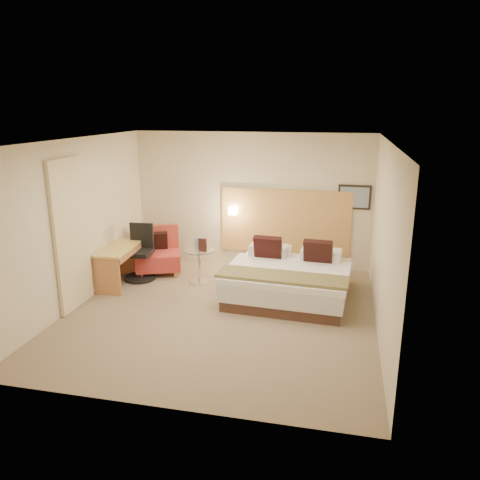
% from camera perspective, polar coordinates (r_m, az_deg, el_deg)
% --- Properties ---
extents(floor, '(4.80, 5.00, 0.02)m').
position_cam_1_polar(floor, '(7.56, -2.39, -8.94)').
color(floor, '#816F57').
rests_on(floor, ground).
extents(ceiling, '(4.80, 5.00, 0.02)m').
position_cam_1_polar(ceiling, '(6.88, -2.66, 12.09)').
color(ceiling, silver).
rests_on(ceiling, floor).
extents(wall_back, '(4.80, 0.02, 2.70)m').
position_cam_1_polar(wall_back, '(9.49, 1.40, 4.88)').
color(wall_back, beige).
rests_on(wall_back, floor).
extents(wall_front, '(4.80, 0.02, 2.70)m').
position_cam_1_polar(wall_front, '(4.84, -10.22, -6.42)').
color(wall_front, beige).
rests_on(wall_front, floor).
extents(wall_left, '(0.02, 5.00, 2.70)m').
position_cam_1_polar(wall_left, '(8.05, -19.34, 1.96)').
color(wall_left, beige).
rests_on(wall_left, floor).
extents(wall_right, '(0.02, 5.00, 2.70)m').
position_cam_1_polar(wall_right, '(6.90, 17.20, -0.09)').
color(wall_right, beige).
rests_on(wall_right, floor).
extents(headboard_panel, '(2.60, 0.04, 1.30)m').
position_cam_1_polar(headboard_panel, '(9.43, 5.51, 2.25)').
color(headboard_panel, tan).
rests_on(headboard_panel, wall_back).
extents(art_frame, '(0.62, 0.03, 0.47)m').
position_cam_1_polar(art_frame, '(9.26, 13.77, 5.10)').
color(art_frame, black).
rests_on(art_frame, wall_back).
extents(art_canvas, '(0.54, 0.01, 0.39)m').
position_cam_1_polar(art_canvas, '(9.24, 13.77, 5.07)').
color(art_canvas, slate).
rests_on(art_canvas, wall_back).
extents(lamp_arm, '(0.02, 0.12, 0.02)m').
position_cam_1_polar(lamp_arm, '(9.51, -0.79, 3.68)').
color(lamp_arm, silver).
rests_on(lamp_arm, wall_back).
extents(lamp_shade, '(0.15, 0.15, 0.15)m').
position_cam_1_polar(lamp_shade, '(9.46, -0.87, 3.61)').
color(lamp_shade, '#FFEDC6').
rests_on(lamp_shade, wall_back).
extents(curtain, '(0.06, 0.90, 2.42)m').
position_cam_1_polar(curtain, '(7.85, -19.88, 0.59)').
color(curtain, beige).
rests_on(curtain, wall_left).
extents(bottle_a, '(0.08, 0.08, 0.22)m').
position_cam_1_polar(bottle_a, '(8.71, -5.32, -0.41)').
color(bottle_a, '#84AECD').
rests_on(bottle_a, side_table).
extents(bottle_b, '(0.08, 0.08, 0.22)m').
position_cam_1_polar(bottle_b, '(8.72, -4.88, -0.38)').
color(bottle_b, '#97BDEA').
rests_on(bottle_b, side_table).
extents(menu_folder, '(0.15, 0.09, 0.24)m').
position_cam_1_polar(menu_folder, '(8.57, -4.58, -0.60)').
color(menu_folder, '#3C1B18').
rests_on(menu_folder, side_table).
extents(bed, '(2.13, 2.09, 0.99)m').
position_cam_1_polar(bed, '(8.11, 6.01, -4.71)').
color(bed, '#462C23').
rests_on(bed, floor).
extents(lounge_chair, '(1.06, 1.00, 0.89)m').
position_cam_1_polar(lounge_chair, '(9.39, -9.98, -1.73)').
color(lounge_chair, tan).
rests_on(lounge_chair, floor).
extents(side_table, '(0.68, 0.68, 0.62)m').
position_cam_1_polar(side_table, '(8.76, -4.98, -2.94)').
color(side_table, white).
rests_on(side_table, floor).
extents(desk, '(0.60, 1.17, 0.71)m').
position_cam_1_polar(desk, '(8.81, -14.46, -1.81)').
color(desk, gold).
rests_on(desk, floor).
extents(desk_chair, '(0.62, 0.62, 1.04)m').
position_cam_1_polar(desk_chair, '(9.06, -12.11, -2.03)').
color(desk_chair, black).
rests_on(desk_chair, floor).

